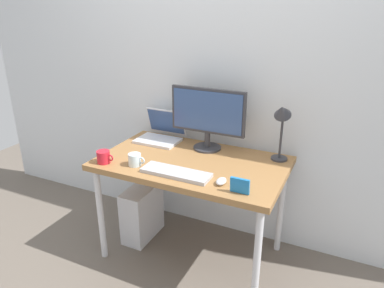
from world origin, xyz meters
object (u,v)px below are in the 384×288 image
keyboard (175,173)px  glass_cup (135,160)px  mouse (221,181)px  coffee_mug (104,157)px  monitor (208,115)px  laptop (161,132)px  desk_lamp (282,120)px  computer_tower (142,212)px  photo_frame (240,186)px  desk (192,170)px

keyboard → glass_cup: (-0.30, 0.01, 0.03)m
mouse → coffee_mug: coffee_mug is taller
glass_cup → monitor: bearing=56.2°
laptop → desk_lamp: size_ratio=0.77×
laptop → computer_tower: size_ratio=0.76×
photo_frame → keyboard: bearing=172.8°
monitor → keyboard: (-0.01, -0.47, -0.24)m
coffee_mug → glass_cup: 0.22m
keyboard → glass_cup: bearing=179.0°
desk → laptop: laptop is taller
coffee_mug → photo_frame: photo_frame is taller
glass_cup → keyboard: bearing=-1.0°
keyboard → computer_tower: 0.75m
desk_lamp → glass_cup: desk_lamp is taller
desk → desk_lamp: bearing=24.6°
desk → mouse: bearing=-37.2°
desk → keyboard: 0.24m
desk → desk_lamp: (0.52, 0.24, 0.36)m
laptop → computer_tower: laptop is taller
desk_lamp → coffee_mug: 1.18m
mouse → photo_frame: size_ratio=0.82×
mouse → glass_cup: size_ratio=0.76×
mouse → laptop: bearing=144.5°
keyboard → mouse: (0.30, 0.01, 0.01)m
coffee_mug → glass_cup: coffee_mug is taller
photo_frame → mouse: bearing=155.5°
glass_cup → photo_frame: (0.73, -0.06, 0.01)m
desk_lamp → mouse: size_ratio=4.61×
keyboard → coffee_mug: bearing=-174.5°
desk → coffee_mug: size_ratio=10.18×
monitor → computer_tower: bearing=-154.6°
desk_lamp → photo_frame: (-0.09, -0.52, -0.24)m
laptop → keyboard: size_ratio=0.73×
laptop → coffee_mug: bearing=-103.5°
monitor → desk_lamp: 0.52m
glass_cup → photo_frame: 0.73m
desk → photo_frame: photo_frame is taller
monitor → keyboard: 0.53m
desk → laptop: bearing=146.0°
keyboard → glass_cup: glass_cup is taller
mouse → photo_frame: (0.13, -0.06, 0.03)m
monitor → coffee_mug: bearing=-135.1°
desk_lamp → coffee_mug: bearing=-153.4°
monitor → photo_frame: size_ratio=4.97×
computer_tower → monitor: bearing=25.4°
mouse → coffee_mug: size_ratio=0.74×
desk → mouse: size_ratio=13.83×
mouse → computer_tower: 0.96m
computer_tower → coffee_mug: bearing=-102.8°
desk → photo_frame: 0.53m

